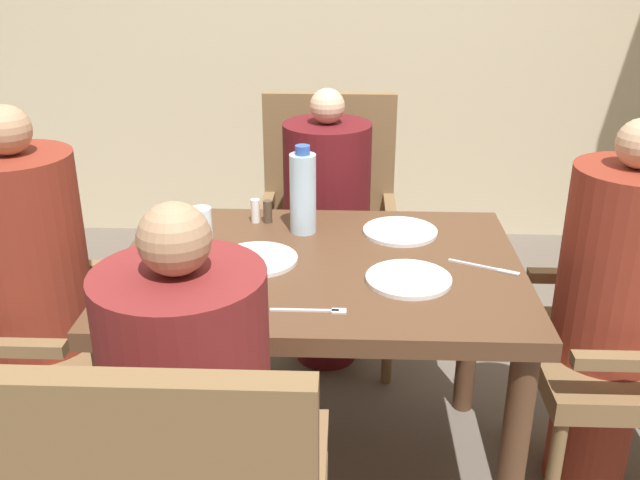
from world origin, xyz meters
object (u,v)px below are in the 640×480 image
(diner_in_far_chair, at_px, (327,228))
(diner_in_right_chair, at_px, (611,312))
(diner_in_near_chair, at_px, (194,464))
(plate_dessert_center, at_px, (400,231))
(diner_in_left_chair, at_px, (36,298))
(glass_tall_mid, at_px, (202,229))
(plate_main_left, at_px, (409,279))
(chair_far_side, at_px, (328,219))
(teacup_with_saucer, at_px, (179,229))
(plate_main_right, at_px, (257,259))
(glass_tall_near, at_px, (190,258))
(water_bottle, at_px, (303,192))
(glass_tall_far, at_px, (177,239))

(diner_in_far_chair, relative_size, diner_in_right_chair, 0.94)
(diner_in_near_chair, xyz_separation_m, plate_dessert_center, (0.46, 0.90, 0.14))
(diner_in_left_chair, xyz_separation_m, glass_tall_mid, (0.48, 0.08, 0.19))
(diner_in_left_chair, relative_size, plate_main_left, 5.12)
(diner_in_left_chair, height_order, diner_in_right_chair, diner_in_left_chair)
(chair_far_side, xyz_separation_m, teacup_with_saucer, (-0.43, -0.66, 0.22))
(chair_far_side, bearing_deg, plate_main_right, -101.98)
(diner_in_near_chair, relative_size, plate_main_left, 5.05)
(diner_in_right_chair, relative_size, plate_main_left, 5.03)
(diner_in_left_chair, distance_m, diner_in_near_chair, 0.90)
(diner_in_right_chair, bearing_deg, plate_main_right, 179.78)
(plate_main_left, height_order, glass_tall_near, glass_tall_near)
(chair_far_side, xyz_separation_m, glass_tall_near, (-0.33, -0.95, 0.26))
(chair_far_side, distance_m, glass_tall_mid, 0.86)
(plate_dessert_center, relative_size, water_bottle, 0.83)
(diner_in_left_chair, distance_m, glass_tall_far, 0.47)
(diner_in_near_chair, bearing_deg, plate_dessert_center, 62.64)
(glass_tall_near, bearing_deg, diner_in_far_chair, 67.29)
(teacup_with_saucer, relative_size, glass_tall_near, 0.89)
(glass_tall_far, bearing_deg, diner_in_near_chair, -75.76)
(chair_far_side, relative_size, diner_in_far_chair, 0.93)
(diner_in_right_chair, relative_size, teacup_with_saucer, 10.11)
(plate_main_left, relative_size, plate_dessert_center, 1.00)
(glass_tall_far, bearing_deg, water_bottle, 33.15)
(diner_in_right_chair, xyz_separation_m, plate_dessert_center, (-0.59, 0.22, 0.15))
(diner_in_right_chair, bearing_deg, glass_tall_mid, 176.21)
(diner_in_near_chair, relative_size, water_bottle, 4.21)
(diner_in_left_chair, xyz_separation_m, diner_in_near_chair, (0.60, -0.67, -0.01))
(water_bottle, bearing_deg, chair_far_side, 84.43)
(diner_in_near_chair, distance_m, plate_dessert_center, 1.02)
(chair_far_side, height_order, glass_tall_near, chair_far_side)
(plate_main_left, relative_size, glass_tall_mid, 1.79)
(teacup_with_saucer, xyz_separation_m, water_bottle, (0.37, 0.06, 0.10))
(glass_tall_near, bearing_deg, chair_far_side, 70.63)
(diner_in_far_chair, distance_m, diner_in_near_chair, 1.37)
(diner_in_right_chair, distance_m, plate_main_left, 0.61)
(plate_main_right, height_order, glass_tall_mid, glass_tall_mid)
(chair_far_side, bearing_deg, diner_in_left_chair, -134.99)
(diner_in_left_chair, height_order, water_bottle, diner_in_left_chair)
(diner_in_near_chair, distance_m, glass_tall_mid, 0.79)
(diner_in_far_chair, relative_size, diner_in_near_chair, 0.94)
(diner_in_far_chair, distance_m, plate_dessert_center, 0.54)
(chair_far_side, relative_size, glass_tall_mid, 7.90)
(diner_in_right_chair, bearing_deg, chair_far_side, 134.99)
(chair_far_side, relative_size, diner_in_right_chair, 0.88)
(chair_far_side, height_order, plate_main_right, chair_far_side)
(chair_far_side, bearing_deg, plate_dessert_center, -68.53)
(plate_main_left, xyz_separation_m, glass_tall_mid, (-0.58, 0.19, 0.06))
(glass_tall_near, bearing_deg, plate_dessert_center, 30.99)
(glass_tall_mid, bearing_deg, diner_in_right_chair, -3.79)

